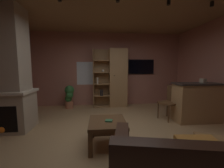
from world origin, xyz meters
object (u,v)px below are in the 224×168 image
object	(u,v)px
bookshelf_cabinet	(116,78)
potted_floor_plant	(69,96)
stone_fireplace	(8,76)
tissue_box	(203,81)
table_book_0	(109,121)
dining_chair	(170,100)
coffee_table	(107,126)
kitchen_bar_counter	(201,102)
wall_mounted_tv	(141,67)

from	to	relation	value
bookshelf_cabinet	potted_floor_plant	bearing A→B (deg)	-175.20
stone_fireplace	tissue_box	size ratio (longest dim) A/B	22.72
table_book_0	dining_chair	xyz separation A→B (m)	(1.79, 1.22, 0.06)
coffee_table	table_book_0	world-z (taller)	table_book_0
kitchen_bar_counter	coffee_table	xyz separation A→B (m)	(-2.54, -0.97, -0.14)
stone_fireplace	bookshelf_cabinet	distance (m)	3.19
bookshelf_cabinet	dining_chair	bearing A→B (deg)	-47.56
dining_chair	wall_mounted_tv	bearing A→B (deg)	101.29
dining_chair	potted_floor_plant	size ratio (longest dim) A/B	1.13
bookshelf_cabinet	table_book_0	size ratio (longest dim) A/B	16.96
potted_floor_plant	dining_chair	bearing A→B (deg)	-23.80
kitchen_bar_counter	wall_mounted_tv	size ratio (longest dim) A/B	1.45
table_book_0	wall_mounted_tv	xyz separation A→B (m)	(1.46, 2.90, 1.00)
kitchen_bar_counter	table_book_0	size ratio (longest dim) A/B	11.55
bookshelf_cabinet	dining_chair	world-z (taller)	bookshelf_cabinet
kitchen_bar_counter	wall_mounted_tv	distance (m)	2.38
dining_chair	potted_floor_plant	xyz separation A→B (m)	(-3.01, 1.33, -0.08)
potted_floor_plant	coffee_table	bearing A→B (deg)	-64.63
table_book_0	potted_floor_plant	world-z (taller)	potted_floor_plant
tissue_box	potted_floor_plant	distance (m)	4.14
bookshelf_cabinet	dining_chair	distance (m)	2.06
bookshelf_cabinet	coffee_table	world-z (taller)	bookshelf_cabinet
tissue_box	dining_chair	distance (m)	0.98
bookshelf_cabinet	table_book_0	distance (m)	2.78
bookshelf_cabinet	tissue_box	size ratio (longest dim) A/B	17.57
kitchen_bar_counter	tissue_box	distance (m)	0.57
wall_mounted_tv	dining_chair	bearing A→B (deg)	-78.71
stone_fireplace	table_book_0	distance (m)	2.46
bookshelf_cabinet	kitchen_bar_counter	size ratio (longest dim) A/B	1.47
bookshelf_cabinet	potted_floor_plant	xyz separation A→B (m)	(-1.67, -0.14, -0.59)
tissue_box	kitchen_bar_counter	bearing A→B (deg)	-139.02
potted_floor_plant	wall_mounted_tv	distance (m)	2.89
stone_fireplace	wall_mounted_tv	world-z (taller)	stone_fireplace
tissue_box	dining_chair	world-z (taller)	tissue_box
table_book_0	tissue_box	bearing A→B (deg)	22.06
tissue_box	coffee_table	distance (m)	2.89
bookshelf_cabinet	wall_mounted_tv	world-z (taller)	bookshelf_cabinet
kitchen_bar_counter	dining_chair	xyz separation A→B (m)	(-0.72, 0.23, 0.01)
kitchen_bar_counter	table_book_0	distance (m)	2.70
coffee_table	potted_floor_plant	bearing A→B (deg)	115.37
coffee_table	stone_fireplace	bearing A→B (deg)	158.21
bookshelf_cabinet	table_book_0	xyz separation A→B (m)	(-0.45, -2.69, -0.57)
tissue_box	coffee_table	world-z (taller)	tissue_box
dining_chair	tissue_box	bearing A→B (deg)	-12.34
bookshelf_cabinet	wall_mounted_tv	bearing A→B (deg)	11.78
tissue_box	wall_mounted_tv	bearing A→B (deg)	121.20
bookshelf_cabinet	coffee_table	distance (m)	2.79
tissue_box	wall_mounted_tv	distance (m)	2.20
wall_mounted_tv	bookshelf_cabinet	bearing A→B (deg)	-168.22
kitchen_bar_counter	table_book_0	xyz separation A→B (m)	(-2.52, -0.99, -0.04)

